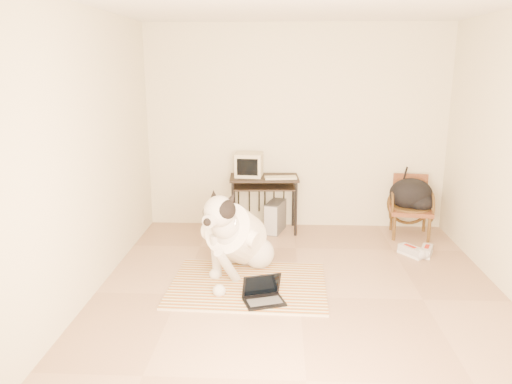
# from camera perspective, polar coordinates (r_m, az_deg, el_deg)

# --- Properties ---
(floor) EXTENTS (4.50, 4.50, 0.00)m
(floor) POSITION_cam_1_polar(r_m,az_deg,el_deg) (4.92, 5.00, -11.85)
(floor) COLOR #A38064
(floor) RESTS_ON ground
(wall_back) EXTENTS (4.50, 0.00, 4.50)m
(wall_back) POSITION_cam_1_polar(r_m,az_deg,el_deg) (6.72, 4.56, 7.30)
(wall_back) COLOR beige
(wall_back) RESTS_ON floor
(wall_front) EXTENTS (4.50, 0.00, 4.50)m
(wall_front) POSITION_cam_1_polar(r_m,az_deg,el_deg) (2.32, 7.73, -6.42)
(wall_front) COLOR beige
(wall_front) RESTS_ON floor
(wall_left) EXTENTS (0.00, 4.50, 4.50)m
(wall_left) POSITION_cam_1_polar(r_m,az_deg,el_deg) (4.84, -19.08, 3.80)
(wall_left) COLOR beige
(wall_left) RESTS_ON floor
(rug) EXTENTS (1.59, 1.24, 0.02)m
(rug) POSITION_cam_1_polar(r_m,az_deg,el_deg) (5.13, -0.90, -10.55)
(rug) COLOR #B85816
(rug) RESTS_ON floor
(dog) EXTENTS (0.77, 1.37, 1.01)m
(dog) POSITION_cam_1_polar(r_m,az_deg,el_deg) (5.31, -2.26, -5.15)
(dog) COLOR silver
(dog) RESTS_ON rug
(laptop) EXTENTS (0.43, 0.37, 0.26)m
(laptop) POSITION_cam_1_polar(r_m,az_deg,el_deg) (4.76, 0.82, -11.68)
(laptop) COLOR black
(laptop) RESTS_ON rug
(computer_desk) EXTENTS (0.92, 0.55, 0.74)m
(computer_desk) POSITION_cam_1_polar(r_m,az_deg,el_deg) (6.56, 0.93, 0.85)
(computer_desk) COLOR black
(computer_desk) RESTS_ON floor
(crt_monitor) EXTENTS (0.36, 0.35, 0.31)m
(crt_monitor) POSITION_cam_1_polar(r_m,az_deg,el_deg) (6.55, -0.80, 3.14)
(crt_monitor) COLOR #C3B899
(crt_monitor) RESTS_ON computer_desk
(desk_keyboard) EXTENTS (0.42, 0.20, 0.03)m
(desk_keyboard) POSITION_cam_1_polar(r_m,az_deg,el_deg) (6.44, 2.83, 1.65)
(desk_keyboard) COLOR #C3B899
(desk_keyboard) RESTS_ON computer_desk
(pc_tower) EXTENTS (0.29, 0.47, 0.41)m
(pc_tower) POSITION_cam_1_polar(r_m,az_deg,el_deg) (6.66, 2.22, -2.84)
(pc_tower) COLOR #49494B
(pc_tower) RESTS_ON floor
(rattan_chair) EXTENTS (0.57, 0.56, 0.78)m
(rattan_chair) POSITION_cam_1_polar(r_m,az_deg,el_deg) (6.78, 17.24, -1.52)
(rattan_chair) COLOR brown
(rattan_chair) RESTS_ON floor
(backpack) EXTENTS (0.55, 0.46, 0.40)m
(backpack) POSITION_cam_1_polar(r_m,az_deg,el_deg) (6.71, 17.47, -0.36)
(backpack) COLOR black
(backpack) RESTS_ON rattan_chair
(sneaker_left) EXTENTS (0.29, 0.33, 0.11)m
(sneaker_left) POSITION_cam_1_polar(r_m,az_deg,el_deg) (6.15, 17.32, -6.50)
(sneaker_left) COLOR silver
(sneaker_left) RESTS_ON floor
(sneaker_right) EXTENTS (0.22, 0.32, 0.10)m
(sneaker_right) POSITION_cam_1_polar(r_m,az_deg,el_deg) (6.21, 18.90, -6.45)
(sneaker_right) COLOR silver
(sneaker_right) RESTS_ON floor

